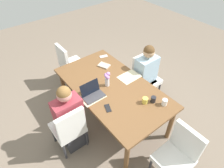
# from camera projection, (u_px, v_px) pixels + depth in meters

# --- Properties ---
(ground_plane) EXTENTS (10.00, 10.00, 0.00)m
(ground_plane) POSITION_uv_depth(u_px,v_px,m) (112.00, 116.00, 3.61)
(ground_plane) COLOR #756656
(dining_table) EXTENTS (1.98, 1.08, 0.75)m
(dining_table) POSITION_uv_depth(u_px,v_px,m) (112.00, 90.00, 3.16)
(dining_table) COLOR brown
(dining_table) RESTS_ON ground_plane
(chair_far_left_near) EXTENTS (0.44, 0.44, 0.90)m
(chair_far_left_near) POSITION_uv_depth(u_px,v_px,m) (144.00, 75.00, 3.73)
(chair_far_left_near) COLOR silver
(chair_far_left_near) RESTS_ON ground_plane
(person_far_left_near) EXTENTS (0.36, 0.40, 1.19)m
(person_far_left_near) POSITION_uv_depth(u_px,v_px,m) (145.00, 77.00, 3.64)
(person_far_left_near) COLOR #2D2D33
(person_far_left_near) RESTS_ON ground_plane
(chair_near_left_mid) EXTENTS (0.44, 0.44, 0.90)m
(chair_near_left_mid) POSITION_uv_depth(u_px,v_px,m) (69.00, 127.00, 2.83)
(chair_near_left_mid) COLOR silver
(chair_near_left_mid) RESTS_ON ground_plane
(person_near_left_mid) EXTENTS (0.36, 0.40, 1.19)m
(person_near_left_mid) POSITION_uv_depth(u_px,v_px,m) (70.00, 121.00, 2.88)
(person_near_left_mid) COLOR #2D2D33
(person_near_left_mid) RESTS_ON ground_plane
(chair_head_right_left_far) EXTENTS (0.44, 0.44, 0.90)m
(chair_head_right_left_far) POSITION_uv_depth(u_px,v_px,m) (178.00, 153.00, 2.52)
(chair_head_right_left_far) COLOR silver
(chair_head_right_left_far) RESTS_ON ground_plane
(chair_head_left_right_near) EXTENTS (0.44, 0.44, 0.90)m
(chair_head_left_right_near) POSITION_uv_depth(u_px,v_px,m) (69.00, 62.00, 4.05)
(chair_head_left_right_near) COLOR silver
(chair_head_left_right_near) RESTS_ON ground_plane
(flower_vase) EXTENTS (0.11, 0.10, 0.25)m
(flower_vase) POSITION_uv_depth(u_px,v_px,m) (107.00, 79.00, 3.04)
(flower_vase) COLOR silver
(flower_vase) RESTS_ON dining_table
(placemat_far_left_near) EXTENTS (0.27, 0.37, 0.00)m
(placemat_far_left_near) POSITION_uv_depth(u_px,v_px,m) (129.00, 77.00, 3.29)
(placemat_far_left_near) COLOR beige
(placemat_far_left_near) RESTS_ON dining_table
(placemat_near_left_mid) EXTENTS (0.27, 0.36, 0.00)m
(placemat_near_left_mid) POSITION_uv_depth(u_px,v_px,m) (93.00, 97.00, 2.93)
(placemat_near_left_mid) COLOR beige
(placemat_near_left_mid) RESTS_ON dining_table
(laptop_near_left_mid) EXTENTS (0.22, 0.32, 0.21)m
(laptop_near_left_mid) POSITION_uv_depth(u_px,v_px,m) (92.00, 93.00, 2.93)
(laptop_near_left_mid) COLOR #38383D
(laptop_near_left_mid) RESTS_ON dining_table
(coffee_mug_near_left) EXTENTS (0.08, 0.08, 0.09)m
(coffee_mug_near_left) POSITION_uv_depth(u_px,v_px,m) (145.00, 100.00, 2.82)
(coffee_mug_near_left) COLOR #DBC64C
(coffee_mug_near_left) RESTS_ON dining_table
(coffee_mug_near_right) EXTENTS (0.08, 0.08, 0.10)m
(coffee_mug_near_right) POSITION_uv_depth(u_px,v_px,m) (165.00, 102.00, 2.78)
(coffee_mug_near_right) COLOR white
(coffee_mug_near_right) RESTS_ON dining_table
(coffee_mug_centre_left) EXTENTS (0.08, 0.08, 0.10)m
(coffee_mug_centre_left) POSITION_uv_depth(u_px,v_px,m) (153.00, 99.00, 2.83)
(coffee_mug_centre_left) COLOR #232328
(coffee_mug_centre_left) RESTS_ON dining_table
(book_red_cover) EXTENTS (0.24, 0.20, 0.02)m
(book_red_cover) POSITION_uv_depth(u_px,v_px,m) (104.00, 65.00, 3.52)
(book_red_cover) COLOR #B2A38E
(book_red_cover) RESTS_ON dining_table
(phone_black) EXTENTS (0.17, 0.12, 0.01)m
(phone_black) POSITION_uv_depth(u_px,v_px,m) (108.00, 108.00, 2.76)
(phone_black) COLOR black
(phone_black) RESTS_ON dining_table
(phone_silver) EXTENTS (0.11, 0.16, 0.01)m
(phone_silver) POSITION_uv_depth(u_px,v_px,m) (104.00, 56.00, 3.75)
(phone_silver) COLOR silver
(phone_silver) RESTS_ON dining_table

